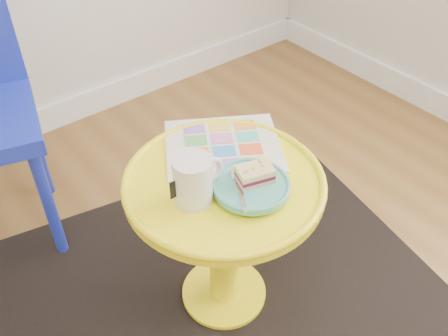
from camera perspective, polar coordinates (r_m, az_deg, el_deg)
rug at (r=1.62m, az=0.00°, el=-14.17°), size 1.49×1.33×0.01m
side_table at (r=1.35m, az=0.00°, el=-5.70°), size 0.51×0.51×0.49m
newspaper at (r=1.36m, az=-0.10°, el=2.57°), size 0.40×0.38×0.01m
mug at (r=1.16m, az=-3.48°, el=-1.23°), size 0.13×0.09×0.12m
plate at (r=1.21m, az=3.13°, el=-2.08°), size 0.19×0.19×0.02m
cake_slice at (r=1.20m, az=3.56°, el=-0.70°), size 0.10×0.08×0.04m
fork at (r=1.19m, az=1.76°, el=-2.37°), size 0.08×0.13×0.00m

